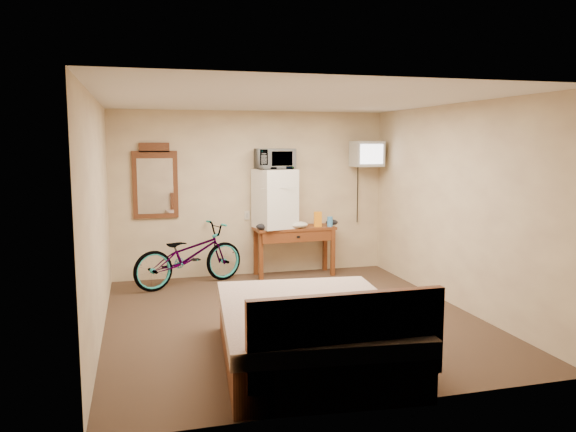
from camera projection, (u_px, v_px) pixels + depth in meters
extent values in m
plane|color=#422B21|center=(292.00, 317.00, 6.55)|extent=(4.60, 4.60, 0.00)
plane|color=silver|center=(292.00, 100.00, 6.22)|extent=(4.60, 4.60, 0.00)
cube|color=beige|center=(252.00, 194.00, 8.59)|extent=(4.20, 0.04, 2.50)
cube|color=beige|center=(374.00, 247.00, 4.18)|extent=(4.20, 0.04, 2.50)
cube|color=beige|center=(98.00, 218.00, 5.84)|extent=(0.04, 4.60, 2.50)
cube|color=beige|center=(455.00, 206.00, 6.93)|extent=(0.04, 4.60, 2.50)
cube|color=beige|center=(247.00, 215.00, 8.60)|extent=(0.08, 0.01, 0.13)
cube|color=brown|center=(294.00, 228.00, 8.56)|extent=(1.24, 0.52, 0.04)
cube|color=brown|center=(261.00, 256.00, 8.29)|extent=(0.06, 0.06, 0.71)
cube|color=brown|center=(333.00, 253.00, 8.58)|extent=(0.06, 0.06, 0.71)
cube|color=brown|center=(256.00, 252.00, 8.64)|extent=(0.06, 0.06, 0.71)
cube|color=brown|center=(325.00, 248.00, 8.93)|extent=(0.06, 0.06, 0.71)
cube|color=brown|center=(298.00, 237.00, 8.38)|extent=(1.11, 0.09, 0.16)
cube|color=black|center=(298.00, 237.00, 8.36)|extent=(0.05, 0.02, 0.03)
cube|color=white|center=(275.00, 199.00, 8.42)|extent=(0.66, 0.64, 0.88)
cube|color=#ABABA5|center=(279.00, 188.00, 8.15)|extent=(0.54, 0.01, 0.00)
cylinder|color=#ABABA5|center=(266.00, 204.00, 8.13)|extent=(0.02, 0.02, 0.32)
imported|color=white|center=(275.00, 159.00, 8.34)|extent=(0.57, 0.41, 0.31)
cube|color=orange|center=(318.00, 219.00, 8.57)|extent=(0.12, 0.09, 0.23)
cylinder|color=#4498E7|center=(330.00, 222.00, 8.59)|extent=(0.09, 0.09, 0.15)
ellipsoid|color=white|center=(298.00, 225.00, 8.44)|extent=(0.32, 0.24, 0.10)
ellipsoid|color=black|center=(264.00, 227.00, 8.27)|extent=(0.25, 0.19, 0.09)
ellipsoid|color=black|center=(332.00, 222.00, 8.73)|extent=(0.19, 0.16, 0.09)
cube|color=black|center=(360.00, 159.00, 8.96)|extent=(0.14, 0.02, 0.14)
cylinder|color=black|center=(361.00, 159.00, 8.92)|extent=(0.05, 0.30, 0.05)
cube|color=#ABABA5|center=(367.00, 154.00, 8.70)|extent=(0.46, 0.38, 0.39)
cube|color=white|center=(372.00, 154.00, 8.51)|extent=(0.37, 0.02, 0.30)
cube|color=black|center=(362.00, 154.00, 8.88)|extent=(0.28, 0.02, 0.24)
cube|color=brown|center=(155.00, 185.00, 8.17)|extent=(0.65, 0.04, 0.98)
cube|color=brown|center=(154.00, 147.00, 8.10)|extent=(0.43, 0.04, 0.14)
cube|color=white|center=(155.00, 186.00, 8.15)|extent=(0.51, 0.01, 0.80)
imported|color=black|center=(189.00, 255.00, 7.97)|extent=(1.77, 1.16, 0.88)
cube|color=brown|center=(310.00, 340.00, 5.23)|extent=(1.78, 2.25, 0.40)
cube|color=beige|center=(310.00, 314.00, 5.20)|extent=(1.82, 2.30, 0.14)
cube|color=brown|center=(348.00, 338.00, 4.26)|extent=(1.58, 0.08, 0.70)
ellipsoid|color=beige|center=(291.00, 326.00, 4.46)|extent=(0.57, 0.35, 0.20)
ellipsoid|color=beige|center=(376.00, 318.00, 4.65)|extent=(0.57, 0.35, 0.20)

